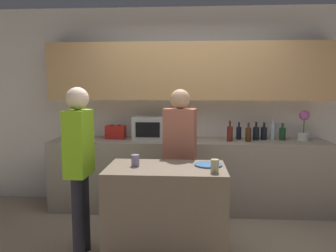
{
  "coord_description": "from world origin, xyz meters",
  "views": [
    {
      "loc": [
        0.02,
        -2.86,
        1.61
      ],
      "look_at": [
        -0.2,
        0.33,
        1.24
      ],
      "focal_mm": 35.0,
      "sensor_mm": 36.0,
      "label": 1
    }
  ],
  "objects_px": {
    "microwave": "(153,128)",
    "toaster": "(116,132)",
    "bottle_0": "(230,133)",
    "plate_on_island": "(208,165)",
    "cup_0": "(135,160)",
    "potted_plant": "(304,125)",
    "cup_1": "(215,166)",
    "bottle_5": "(273,131)",
    "person_center": "(180,149)",
    "person_left": "(79,157)",
    "bottle_4": "(264,133)",
    "bottle_2": "(248,134)",
    "bottle_3": "(256,133)",
    "bottle_6": "(282,134)",
    "bottle_1": "(239,133)"
  },
  "relations": [
    {
      "from": "microwave",
      "to": "toaster",
      "type": "relative_size",
      "value": 2.0
    },
    {
      "from": "potted_plant",
      "to": "cup_1",
      "type": "bearing_deg",
      "value": -129.17
    },
    {
      "from": "microwave",
      "to": "cup_1",
      "type": "height_order",
      "value": "microwave"
    },
    {
      "from": "person_left",
      "to": "microwave",
      "type": "bearing_deg",
      "value": 159.49
    },
    {
      "from": "bottle_1",
      "to": "bottle_4",
      "type": "relative_size",
      "value": 1.01
    },
    {
      "from": "potted_plant",
      "to": "cup_1",
      "type": "distance_m",
      "value": 2.0
    },
    {
      "from": "microwave",
      "to": "person_center",
      "type": "height_order",
      "value": "person_center"
    },
    {
      "from": "bottle_5",
      "to": "plate_on_island",
      "type": "xyz_separation_m",
      "value": [
        -0.92,
        -1.34,
        -0.15
      ]
    },
    {
      "from": "bottle_0",
      "to": "microwave",
      "type": "bearing_deg",
      "value": 173.24
    },
    {
      "from": "cup_1",
      "to": "toaster",
      "type": "bearing_deg",
      "value": 128.07
    },
    {
      "from": "bottle_0",
      "to": "bottle_3",
      "type": "relative_size",
      "value": 1.11
    },
    {
      "from": "bottle_1",
      "to": "bottle_6",
      "type": "xyz_separation_m",
      "value": [
        0.56,
        -0.01,
        -0.0
      ]
    },
    {
      "from": "potted_plant",
      "to": "plate_on_island",
      "type": "bearing_deg",
      "value": -135.21
    },
    {
      "from": "bottle_0",
      "to": "bottle_6",
      "type": "bearing_deg",
      "value": 12.17
    },
    {
      "from": "toaster",
      "to": "cup_1",
      "type": "height_order",
      "value": "toaster"
    },
    {
      "from": "bottle_3",
      "to": "bottle_6",
      "type": "height_order",
      "value": "bottle_3"
    },
    {
      "from": "bottle_3",
      "to": "bottle_0",
      "type": "bearing_deg",
      "value": -160.02
    },
    {
      "from": "toaster",
      "to": "bottle_5",
      "type": "xyz_separation_m",
      "value": [
        2.09,
        0.05,
        0.02
      ]
    },
    {
      "from": "person_center",
      "to": "toaster",
      "type": "bearing_deg",
      "value": -30.98
    },
    {
      "from": "bottle_2",
      "to": "bottle_4",
      "type": "xyz_separation_m",
      "value": [
        0.23,
        0.17,
        -0.01
      ]
    },
    {
      "from": "bottle_4",
      "to": "plate_on_island",
      "type": "relative_size",
      "value": 0.89
    },
    {
      "from": "bottle_0",
      "to": "person_center",
      "type": "bearing_deg",
      "value": -132.69
    },
    {
      "from": "microwave",
      "to": "plate_on_island",
      "type": "xyz_separation_m",
      "value": [
        0.66,
        -1.29,
        -0.18
      ]
    },
    {
      "from": "bottle_6",
      "to": "cup_0",
      "type": "xyz_separation_m",
      "value": [
        -1.72,
        -1.38,
        -0.07
      ]
    },
    {
      "from": "potted_plant",
      "to": "toaster",
      "type": "bearing_deg",
      "value": -180.0
    },
    {
      "from": "microwave",
      "to": "bottle_5",
      "type": "distance_m",
      "value": 1.58
    },
    {
      "from": "cup_1",
      "to": "person_center",
      "type": "distance_m",
      "value": 0.82
    },
    {
      "from": "bottle_0",
      "to": "bottle_5",
      "type": "height_order",
      "value": "bottle_5"
    },
    {
      "from": "bottle_5",
      "to": "person_center",
      "type": "distance_m",
      "value": 1.47
    },
    {
      "from": "bottle_2",
      "to": "cup_1",
      "type": "xyz_separation_m",
      "value": [
        -0.53,
        -1.41,
        -0.08
      ]
    },
    {
      "from": "bottle_6",
      "to": "bottle_0",
      "type": "bearing_deg",
      "value": -167.83
    },
    {
      "from": "toaster",
      "to": "person_left",
      "type": "xyz_separation_m",
      "value": [
        -0.05,
        -1.34,
        -0.06
      ]
    },
    {
      "from": "potted_plant",
      "to": "person_left",
      "type": "xyz_separation_m",
      "value": [
        -2.52,
        -1.34,
        -0.17
      ]
    },
    {
      "from": "bottle_4",
      "to": "plate_on_island",
      "type": "distance_m",
      "value": 1.56
    },
    {
      "from": "toaster",
      "to": "bottle_0",
      "type": "height_order",
      "value": "bottle_0"
    },
    {
      "from": "potted_plant",
      "to": "bottle_2",
      "type": "bearing_deg",
      "value": -169.79
    },
    {
      "from": "bottle_5",
      "to": "cup_1",
      "type": "distance_m",
      "value": 1.83
    },
    {
      "from": "bottle_0",
      "to": "bottle_6",
      "type": "height_order",
      "value": "bottle_0"
    },
    {
      "from": "cup_1",
      "to": "bottle_1",
      "type": "bearing_deg",
      "value": 74.67
    },
    {
      "from": "potted_plant",
      "to": "microwave",
      "type": "bearing_deg",
      "value": -179.95
    },
    {
      "from": "bottle_2",
      "to": "cup_0",
      "type": "bearing_deg",
      "value": -135.71
    },
    {
      "from": "bottle_0",
      "to": "plate_on_island",
      "type": "xyz_separation_m",
      "value": [
        -0.34,
        -1.17,
        -0.14
      ]
    },
    {
      "from": "bottle_0",
      "to": "plate_on_island",
      "type": "distance_m",
      "value": 1.23
    },
    {
      "from": "bottle_6",
      "to": "cup_1",
      "type": "xyz_separation_m",
      "value": [
        -1.0,
        -1.58,
        -0.07
      ]
    },
    {
      "from": "bottle_3",
      "to": "potted_plant",
      "type": "bearing_deg",
      "value": -0.88
    },
    {
      "from": "bottle_1",
      "to": "bottle_3",
      "type": "bearing_deg",
      "value": -7.71
    },
    {
      "from": "bottle_5",
      "to": "bottle_4",
      "type": "bearing_deg",
      "value": -173.0
    },
    {
      "from": "bottle_2",
      "to": "cup_1",
      "type": "bearing_deg",
      "value": -110.5
    },
    {
      "from": "bottle_4",
      "to": "potted_plant",
      "type": "bearing_deg",
      "value": -4.39
    },
    {
      "from": "microwave",
      "to": "cup_0",
      "type": "bearing_deg",
      "value": -90.73
    }
  ]
}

